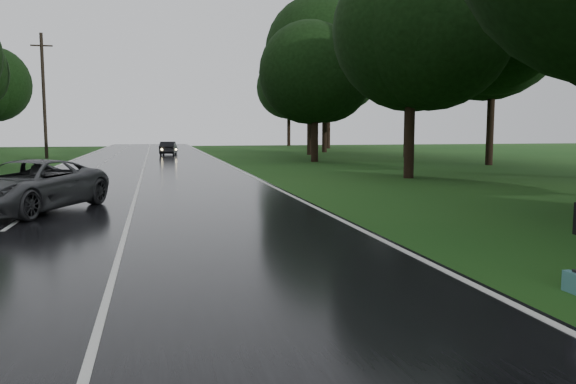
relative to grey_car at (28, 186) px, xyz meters
name	(u,v)px	position (x,y,z in m)	size (l,w,h in m)	color
ground	(106,306)	(3.09, -10.30, -0.84)	(160.00, 160.00, 0.00)	#1B4213
road	(140,182)	(3.09, 9.70, -0.82)	(12.00, 140.00, 0.04)	black
lane_center	(140,181)	(3.09, 9.70, -0.79)	(0.12, 140.00, 0.01)	silver
grey_car	(28,186)	(0.00, 0.00, 0.00)	(2.65, 5.74, 1.59)	#4C4E51
far_car	(168,148)	(5.13, 38.04, -0.14)	(1.39, 3.98, 1.31)	black
suitcase	(575,283)	(10.26, -11.33, -0.67)	(0.13, 0.47, 0.33)	teal
utility_pole_far	(47,158)	(-5.41, 34.55, -0.84)	(1.80, 0.28, 10.76)	black
tree_right_d	(408,178)	(16.86, 8.90, -0.84)	(8.74, 8.74, 13.66)	black
tree_right_e	(314,162)	(16.10, 24.43, -0.84)	(7.60, 7.60, 11.88)	black
tree_right_f	(310,155)	(18.99, 36.12, -0.84)	(10.92, 10.92, 17.07)	black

